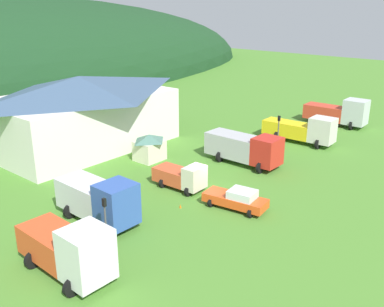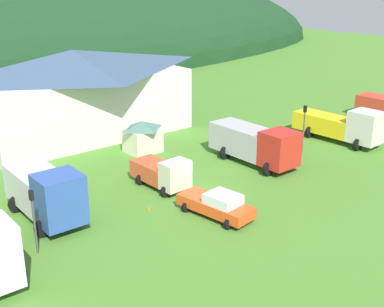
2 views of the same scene
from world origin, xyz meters
name	(u,v)px [view 1 (image 1 of 2)]	position (x,y,z in m)	size (l,w,h in m)	color
ground_plane	(208,189)	(0.00, 0.00, 0.00)	(200.00, 200.00, 0.00)	#4C842D
depot_building	(81,111)	(0.57, 18.35, 4.07)	(20.62, 12.85, 7.89)	white
play_shed_cream	(149,147)	(2.04, 9.26, 1.41)	(2.93, 2.56, 2.74)	beige
heavy_rig_white	(70,249)	(-15.19, -1.51, 1.79)	(3.41, 6.98, 3.65)	white
box_truck_blue	(99,199)	(-9.78, 2.49, 1.84)	(3.44, 7.04, 3.58)	#3356AD
light_truck_cream	(182,176)	(-1.32, 1.88, 1.15)	(2.57, 4.79, 2.36)	beige
crane_truck_red	(245,147)	(7.34, 1.10, 1.75)	(3.40, 7.93, 3.25)	red
flatbed_truck_yellow	(304,129)	(17.44, -0.20, 1.62)	(3.21, 8.39, 3.33)	silver
tow_truck_silver	(340,112)	(27.41, -0.38, 1.80)	(3.38, 8.05, 3.70)	silver
service_pickup_orange	(237,199)	(-1.48, -3.99, 0.83)	(2.72, 5.27, 1.66)	#EE4E1C
traffic_light_west	(105,219)	(-12.02, -0.96, 2.32)	(0.20, 0.32, 3.74)	#4C4C51
traffic_light_east	(278,131)	(12.30, 0.24, 2.56)	(0.20, 0.32, 4.17)	#4C4C51
traffic_cone_near_pickup	(180,208)	(-4.27, -0.53, 0.00)	(0.36, 0.36, 0.64)	orange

